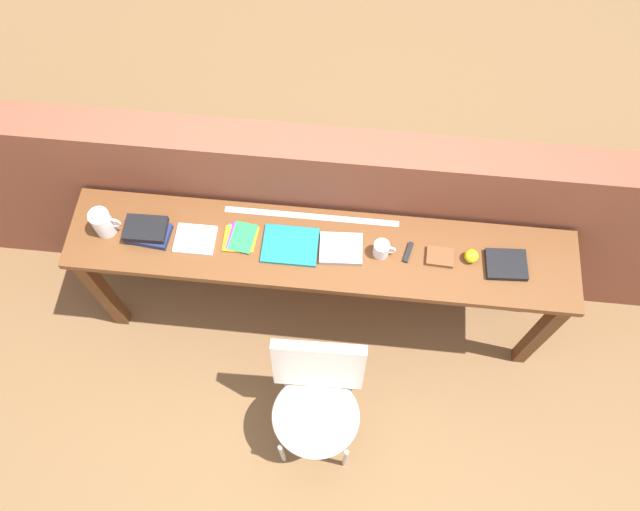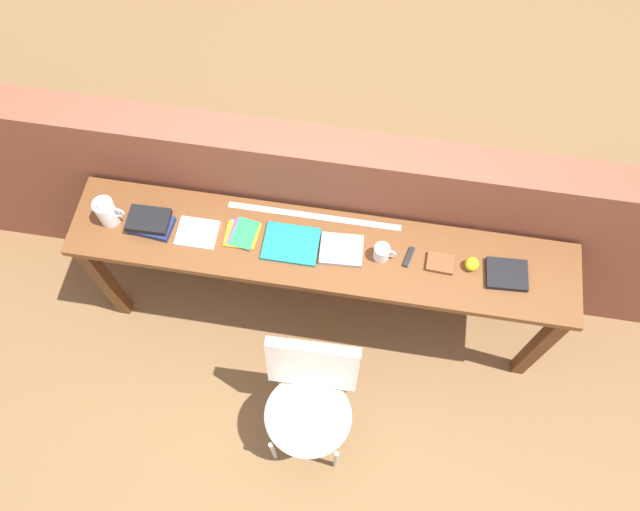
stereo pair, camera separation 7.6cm
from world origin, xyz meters
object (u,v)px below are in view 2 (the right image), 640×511
object	(u,v)px
magazine_cycling	(197,233)
sports_ball_small	(472,264)
mug	(382,252)
multitool_folded	(409,257)
chair_white_moulded	(310,398)
leather_journal_brown	(440,263)
pamphlet_pile_colourful	(242,234)
book_repair_rightmost	(507,274)
book_stack_leftmost	(150,223)
book_open_centre	(291,244)
pitcher_white	(107,212)

from	to	relation	value
magazine_cycling	sports_ball_small	world-z (taller)	sports_ball_small
mug	multitool_folded	size ratio (longest dim) A/B	1.00
chair_white_moulded	magazine_cycling	size ratio (longest dim) A/B	4.53
mug	leather_journal_brown	xyz separation A→B (m)	(0.28, 0.00, -0.03)
pamphlet_pile_colourful	multitool_folded	distance (m)	0.82
magazine_cycling	book_repair_rightmost	world-z (taller)	book_repair_rightmost
chair_white_moulded	book_repair_rightmost	distance (m)	1.13
chair_white_moulded	leather_journal_brown	size ratio (longest dim) A/B	6.86
book_stack_leftmost	mug	xyz separation A→B (m)	(1.14, 0.01, 0.01)
mug	chair_white_moulded	bearing A→B (deg)	-110.89
chair_white_moulded	book_stack_leftmost	xyz separation A→B (m)	(-0.89, 0.64, 0.39)
leather_journal_brown	mug	bearing A→B (deg)	-176.80
chair_white_moulded	book_open_centre	distance (m)	0.77
book_repair_rightmost	pamphlet_pile_colourful	bearing A→B (deg)	175.89
book_open_centre	multitool_folded	xyz separation A→B (m)	(0.57, 0.02, -0.00)
mug	leather_journal_brown	bearing A→B (deg)	0.82
magazine_cycling	leather_journal_brown	distance (m)	1.19
chair_white_moulded	magazine_cycling	world-z (taller)	magazine_cycling
book_stack_leftmost	multitool_folded	world-z (taller)	book_stack_leftmost
magazine_cycling	pamphlet_pile_colourful	xyz separation A→B (m)	(0.22, 0.03, 0.00)
magazine_cycling	sports_ball_small	distance (m)	1.34
leather_journal_brown	book_repair_rightmost	distance (m)	0.32
pitcher_white	sports_ball_small	world-z (taller)	pitcher_white
sports_ball_small	multitool_folded	bearing A→B (deg)	179.40
pitcher_white	sports_ball_small	size ratio (longest dim) A/B	2.72
magazine_cycling	pitcher_white	bearing A→B (deg)	178.95
multitool_folded	sports_ball_small	size ratio (longest dim) A/B	1.63
magazine_cycling	mug	xyz separation A→B (m)	(0.91, 0.02, 0.04)
pamphlet_pile_colourful	sports_ball_small	bearing A→B (deg)	-0.06
pitcher_white	book_open_centre	xyz separation A→B (m)	(0.91, 0.00, -0.07)
mug	sports_ball_small	xyz separation A→B (m)	(0.43, 0.01, -0.01)
multitool_folded	sports_ball_small	bearing A→B (deg)	-0.60
chair_white_moulded	mug	xyz separation A→B (m)	(0.25, 0.65, 0.40)
chair_white_moulded	magazine_cycling	bearing A→B (deg)	136.15
chair_white_moulded	book_stack_leftmost	world-z (taller)	book_stack_leftmost
sports_ball_small	chair_white_moulded	bearing A→B (deg)	-135.62
pitcher_white	magazine_cycling	distance (m)	0.45
pamphlet_pile_colourful	magazine_cycling	bearing A→B (deg)	-172.29
mug	multitool_folded	xyz separation A→B (m)	(0.13, 0.02, -0.04)
magazine_cycling	mug	world-z (taller)	mug
pamphlet_pile_colourful	book_repair_rightmost	bearing A→B (deg)	-0.89
pitcher_white	book_stack_leftmost	world-z (taller)	pitcher_white
chair_white_moulded	leather_journal_brown	xyz separation A→B (m)	(0.53, 0.65, 0.37)
chair_white_moulded	leather_journal_brown	world-z (taller)	leather_journal_brown
chair_white_moulded	sports_ball_small	bearing A→B (deg)	44.38
pamphlet_pile_colourful	leather_journal_brown	distance (m)	0.97
pitcher_white	mug	xyz separation A→B (m)	(1.35, 0.01, -0.03)
pitcher_white	magazine_cycling	xyz separation A→B (m)	(0.44, -0.01, -0.07)
book_open_centre	sports_ball_small	size ratio (longest dim) A/B	3.97
sports_ball_small	book_repair_rightmost	distance (m)	0.17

